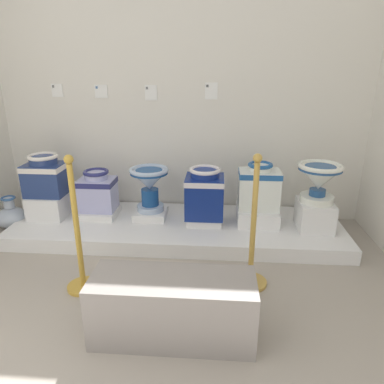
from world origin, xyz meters
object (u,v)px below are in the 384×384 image
Objects in this scene: plinth_block_tall_cobalt at (100,212)px; antique_toilet_leftmost at (319,178)px; antique_toilet_broad_patterned at (205,192)px; info_placard_first at (57,90)px; plinth_block_squat_floral at (257,215)px; info_placard_fourth at (211,91)px; info_placard_second at (101,91)px; plinth_block_rightmost at (151,214)px; stanchion_post_near_left at (79,249)px; antique_toilet_squat_floral at (259,186)px; plinth_block_leftmost at (314,215)px; plinth_block_broad_patterned at (204,219)px; decorative_vase_companion at (11,217)px; antique_toilet_rightmost at (149,182)px; antique_toilet_slender_white at (45,174)px; museum_bench at (173,307)px; plinth_block_slender_white at (50,205)px; info_placard_third at (151,93)px; antique_toilet_tall_cobalt at (98,190)px; stanchion_post_near_right at (252,248)px.

plinth_block_tall_cobalt is 0.92× the size of antique_toilet_leftmost.
info_placard_first is at bearing 162.32° from antique_toilet_broad_patterned.
plinth_block_squat_floral is 1.29m from info_placard_fourth.
plinth_block_rightmost is at bearing -37.42° from info_placard_second.
antique_toilet_leftmost is 0.39× the size of stanchion_post_near_left.
antique_toilet_squat_floral is 0.53m from antique_toilet_leftmost.
antique_toilet_leftmost is (0.00, 0.00, 0.36)m from plinth_block_leftmost.
plinth_block_broad_patterned reaches higher than plinth_block_tall_cobalt.
info_placard_first is (-0.99, 0.41, 1.15)m from plinth_block_rightmost.
decorative_vase_companion is at bearing -178.07° from antique_toilet_squat_floral.
info_placard_second is (-0.54, 0.41, 0.81)m from antique_toilet_rightmost.
info_placard_second is at bearing 0.00° from info_placard_first.
plinth_block_leftmost is at bearing -11.14° from antique_toilet_squat_floral.
stanchion_post_near_left reaches higher than plinth_block_rightmost.
plinth_block_broad_patterned is at bearing -17.68° from info_placard_first.
antique_toilet_broad_patterned reaches higher than antique_toilet_rightmost.
plinth_block_squat_floral is 0.38× the size of stanchion_post_near_left.
info_placard_second is at bearing 43.42° from antique_toilet_slender_white.
info_placard_second is 0.13× the size of stanchion_post_near_left.
antique_toilet_squat_floral reaches higher than museum_bench.
plinth_block_slender_white is 1.01× the size of decorative_vase_companion.
antique_toilet_rightmost is 1.08m from info_placard_fourth.
plinth_block_rightmost is at bearing -1.10° from plinth_block_tall_cobalt.
plinth_block_leftmost is 1.97m from info_placard_third.
info_placard_third is (0.96, 0.00, -0.02)m from info_placard_first.
info_placard_third is 2.21m from museum_bench.
info_placard_first is at bearing -180.00° from info_placard_third.
plinth_block_leftmost is at bearing 0.00° from antique_toilet_leftmost.
info_placard_fourth reaches higher than antique_toilet_broad_patterned.
decorative_vase_companion is (-1.38, -0.11, -0.36)m from antique_toilet_rightmost.
plinth_block_broad_patterned is at bearing 0.98° from decorative_vase_companion.
antique_toilet_broad_patterned is at bearing 177.12° from antique_toilet_leftmost.
antique_toilet_tall_cobalt is at bearing -87.90° from info_placard_second.
antique_toilet_squat_floral is (1.56, -0.04, 0.09)m from antique_toilet_tall_cobalt.
antique_toilet_tall_cobalt is 1.11m from info_placard_first.
plinth_block_squat_floral is (2.05, 0.01, -0.36)m from antique_toilet_slender_white.
info_placard_second is 2.37m from museum_bench.
museum_bench is at bearing -63.14° from info_placard_second.
antique_toilet_broad_patterned is 3.64× the size of info_placard_second.
museum_bench is (0.41, -1.46, 0.03)m from plinth_block_rightmost.
info_placard_first is 0.99× the size of info_placard_second.
info_placard_third is 1.76m from stanchion_post_near_left.
antique_toilet_squat_floral is (0.00, 0.00, 0.30)m from plinth_block_squat_floral.
info_placard_third reaches higher than antique_toilet_squat_floral.
info_placard_fourth reaches higher than info_placard_third.
plinth_block_broad_patterned is at bearing 0.00° from antique_toilet_broad_patterned.
plinth_block_leftmost is (1.55, -0.13, 0.09)m from plinth_block_rightmost.
stanchion_post_near_right is at bearing -41.48° from info_placard_second.
info_placard_first is at bearing 53.01° from decorative_vase_companion.
stanchion_post_near_right is at bearing -31.55° from antique_toilet_tall_cobalt.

